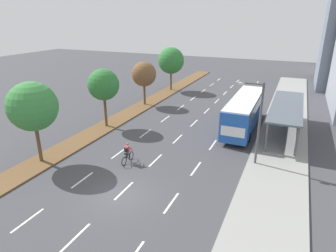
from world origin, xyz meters
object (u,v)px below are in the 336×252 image
object	(u,v)px
bus	(245,110)
median_tree_fourth	(171,61)
cyclist	(127,154)
median_tree_nearest	(33,107)
bus_shelter	(289,117)
median_tree_second	(103,85)
median_tree_third	(144,74)
streetlight	(258,118)

from	to	relation	value
bus	median_tree_fourth	distance (m)	18.65
cyclist	median_tree_nearest	distance (m)	8.03
bus	median_tree_fourth	size ratio (longest dim) A/B	1.72
bus	median_tree_nearest	size ratio (longest dim) A/B	1.74
bus	median_tree_nearest	xyz separation A→B (m)	(-13.61, -14.27, 2.63)
cyclist	bus	bearing A→B (deg)	58.32
bus_shelter	median_tree_second	xyz separation A→B (m)	(-17.75, -5.43, 2.69)
median_tree_second	median_tree_third	bearing A→B (deg)	90.58
cyclist	median_tree_nearest	xyz separation A→B (m)	(-6.48, -2.71, 3.91)
bus_shelter	median_tree_nearest	bearing A→B (deg)	-141.25
bus_shelter	streetlight	xyz separation A→B (m)	(-2.11, -7.88, 2.02)
bus_shelter	median_tree_fourth	size ratio (longest dim) A/B	1.81
median_tree_second	median_tree_third	world-z (taller)	median_tree_second
cyclist	median_tree_nearest	world-z (taller)	median_tree_nearest
median_tree_nearest	median_tree_second	xyz separation A→B (m)	(0.14, 8.93, -0.14)
median_tree_fourth	streetlight	bearing A→B (deg)	-52.22
bus	bus_shelter	bearing A→B (deg)	1.18
bus	streetlight	world-z (taller)	streetlight
median_tree_nearest	cyclist	bearing A→B (deg)	22.69
bus_shelter	bus	size ratio (longest dim) A/B	1.05
median_tree_nearest	median_tree_third	size ratio (longest dim) A/B	1.16
bus	streetlight	size ratio (longest dim) A/B	1.74
median_tree_nearest	median_tree_fourth	distance (m)	26.79
bus	median_tree_fourth	world-z (taller)	median_tree_fourth
cyclist	median_tree_third	size ratio (longest dim) A/B	0.33
bus_shelter	bus	distance (m)	4.29
bus	median_tree_second	size ratio (longest dim) A/B	1.86
streetlight	median_tree_nearest	bearing A→B (deg)	-157.68
median_tree_nearest	median_tree_third	xyz separation A→B (m)	(0.05, 17.86, -0.59)
bus_shelter	streetlight	size ratio (longest dim) A/B	1.82
streetlight	bus_shelter	bearing A→B (deg)	75.00
cyclist	streetlight	size ratio (longest dim) A/B	0.28
bus_shelter	median_tree_second	size ratio (longest dim) A/B	1.95
bus_shelter	median_tree_nearest	world-z (taller)	median_tree_nearest
median_tree_nearest	bus_shelter	bearing A→B (deg)	38.75
cyclist	median_tree_nearest	bearing A→B (deg)	-157.31
median_tree_third	bus	bearing A→B (deg)	-14.84
median_tree_nearest	bus	bearing A→B (deg)	46.35
median_tree_fourth	streetlight	size ratio (longest dim) A/B	1.01
median_tree_second	streetlight	bearing A→B (deg)	-8.91
median_tree_nearest	median_tree_fourth	xyz separation A→B (m)	(0.04, 26.79, -0.04)
median_tree_third	streetlight	bearing A→B (deg)	-35.89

